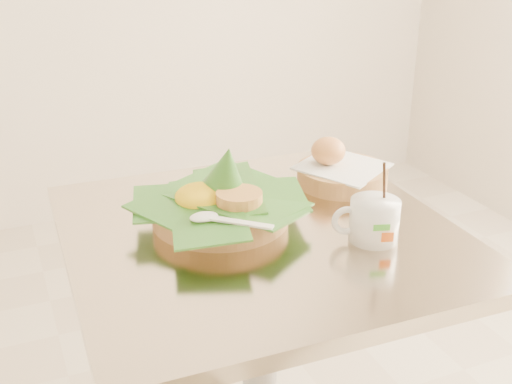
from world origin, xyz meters
name	(u,v)px	position (x,y,z in m)	size (l,w,h in m)	color
cafe_table	(260,328)	(0.11, -0.01, 0.53)	(0.72, 0.72, 0.75)	gray
rice_basket	(220,200)	(0.05, 0.05, 0.79)	(0.32, 0.33, 0.16)	tan
bread_basket	(340,171)	(0.36, 0.13, 0.78)	(0.23, 0.23, 0.10)	tan
coffee_mug	(373,219)	(0.28, -0.13, 0.79)	(0.12, 0.09, 0.15)	white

